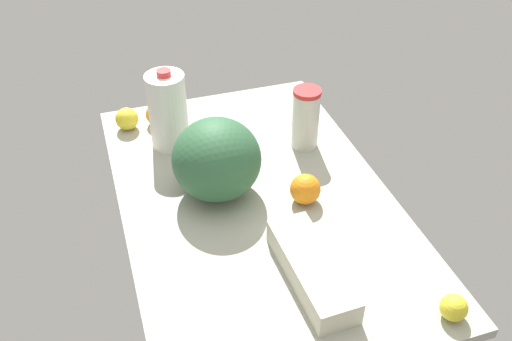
% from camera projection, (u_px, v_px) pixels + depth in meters
% --- Properties ---
extents(countertop, '(1.20, 0.76, 0.03)m').
position_uv_depth(countertop, '(256.00, 202.00, 1.65)').
color(countertop, '#A0A291').
rests_on(countertop, ground).
extents(watermelon, '(0.25, 0.25, 0.23)m').
position_uv_depth(watermelon, '(217.00, 159.00, 1.59)').
color(watermelon, '#2F603C').
rests_on(watermelon, countertop).
extents(milk_jug, '(0.12, 0.12, 0.27)m').
position_uv_depth(milk_jug, '(168.00, 111.00, 1.77)').
color(milk_jug, white).
rests_on(milk_jug, countertop).
extents(egg_carton, '(0.33, 0.12, 0.07)m').
position_uv_depth(egg_carton, '(311.00, 269.00, 1.38)').
color(egg_carton, beige).
rests_on(egg_carton, countertop).
extents(tumbler_cup, '(0.09, 0.09, 0.20)m').
position_uv_depth(tumbler_cup, '(306.00, 118.00, 1.78)').
color(tumbler_cup, silver).
rests_on(tumbler_cup, countertop).
extents(lemon_loose, '(0.08, 0.08, 0.08)m').
position_uv_depth(lemon_loose, '(127.00, 119.00, 1.90)').
color(lemon_loose, yellow).
rests_on(lemon_loose, countertop).
extents(orange_far_back, '(0.07, 0.07, 0.07)m').
position_uv_depth(orange_far_back, '(157.00, 114.00, 1.92)').
color(orange_far_back, orange).
rests_on(orange_far_back, countertop).
extents(lemon_near_front, '(0.06, 0.06, 0.06)m').
position_uv_depth(lemon_near_front, '(454.00, 308.00, 1.29)').
color(lemon_near_front, yellow).
rests_on(lemon_near_front, countertop).
extents(orange_by_jug, '(0.09, 0.09, 0.09)m').
position_uv_depth(orange_by_jug, '(305.00, 189.00, 1.60)').
color(orange_by_jug, orange).
rests_on(orange_by_jug, countertop).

